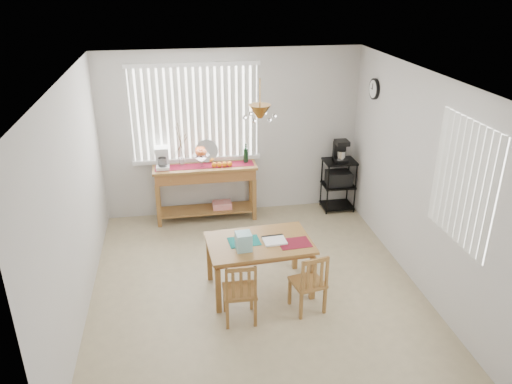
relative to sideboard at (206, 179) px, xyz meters
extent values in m
cube|color=tan|center=(0.44, -2.01, -0.67)|extent=(4.00, 4.50, 0.01)
cube|color=beige|center=(0.44, 0.29, 0.63)|extent=(4.00, 0.10, 2.60)
cube|color=beige|center=(0.44, -4.31, 0.63)|extent=(4.00, 0.10, 2.60)
cube|color=beige|center=(-1.61, -2.01, 0.63)|extent=(0.10, 4.50, 2.60)
cube|color=beige|center=(2.49, -2.01, 0.63)|extent=(0.10, 4.50, 2.60)
cube|color=white|center=(0.44, -2.01, 1.98)|extent=(4.00, 4.50, 0.10)
cube|color=white|center=(-0.11, 0.24, 0.98)|extent=(1.90, 0.01, 1.40)
cube|color=white|center=(-1.01, 0.23, 0.98)|extent=(0.07, 0.03, 1.40)
cube|color=white|center=(-0.90, 0.23, 0.98)|extent=(0.07, 0.03, 1.40)
cube|color=white|center=(-0.80, 0.23, 0.98)|extent=(0.07, 0.03, 1.40)
cube|color=white|center=(-0.69, 0.23, 0.98)|extent=(0.07, 0.03, 1.40)
cube|color=white|center=(-0.58, 0.23, 0.98)|extent=(0.07, 0.03, 1.40)
cube|color=white|center=(-0.48, 0.23, 0.98)|extent=(0.07, 0.03, 1.40)
cube|color=white|center=(-0.37, 0.23, 0.98)|extent=(0.07, 0.03, 1.40)
cube|color=white|center=(-0.27, 0.23, 0.98)|extent=(0.07, 0.03, 1.40)
cube|color=white|center=(-0.16, 0.23, 0.98)|extent=(0.07, 0.03, 1.40)
cube|color=white|center=(-0.06, 0.23, 0.98)|extent=(0.07, 0.03, 1.40)
cube|color=white|center=(0.05, 0.23, 0.98)|extent=(0.07, 0.03, 1.40)
cube|color=white|center=(0.15, 0.23, 0.98)|extent=(0.07, 0.03, 1.40)
cube|color=white|center=(0.26, 0.23, 0.98)|extent=(0.07, 0.03, 1.40)
cube|color=white|center=(0.37, 0.23, 0.98)|extent=(0.07, 0.03, 1.40)
cube|color=white|center=(0.47, 0.23, 0.98)|extent=(0.07, 0.03, 1.40)
cube|color=white|center=(0.58, 0.23, 0.98)|extent=(0.07, 0.03, 1.40)
cube|color=white|center=(0.68, 0.23, 0.98)|extent=(0.07, 0.03, 1.40)
cube|color=white|center=(0.79, 0.23, 0.98)|extent=(0.07, 0.03, 1.40)
cube|color=white|center=(-0.11, 0.21, 0.25)|extent=(1.98, 0.06, 0.06)
cube|color=white|center=(-0.11, 0.21, 1.71)|extent=(1.98, 0.06, 0.06)
cube|color=white|center=(2.44, -2.91, 0.98)|extent=(0.01, 1.10, 1.30)
cube|color=white|center=(2.43, -3.40, 0.98)|extent=(0.03, 0.07, 1.30)
cube|color=white|center=(2.43, -3.29, 0.98)|extent=(0.03, 0.07, 1.30)
cube|color=white|center=(2.43, -3.18, 0.98)|extent=(0.03, 0.07, 1.30)
cube|color=white|center=(2.43, -3.07, 0.98)|extent=(0.03, 0.07, 1.30)
cube|color=white|center=(2.43, -2.96, 0.98)|extent=(0.03, 0.07, 1.30)
cube|color=white|center=(2.43, -2.85, 0.98)|extent=(0.03, 0.07, 1.30)
cube|color=white|center=(2.43, -2.74, 0.98)|extent=(0.03, 0.07, 1.30)
cube|color=white|center=(2.43, -2.63, 0.98)|extent=(0.03, 0.07, 1.30)
cube|color=white|center=(2.43, -2.52, 0.98)|extent=(0.03, 0.07, 1.30)
cube|color=white|center=(2.43, -2.41, 0.98)|extent=(0.03, 0.07, 1.30)
cylinder|color=black|center=(2.42, -0.46, 1.41)|extent=(0.04, 0.30, 0.30)
cylinder|color=white|center=(2.39, -0.46, 1.41)|extent=(0.01, 0.25, 0.25)
cylinder|color=#9D6A2A|center=(0.48, -2.04, 1.76)|extent=(0.01, 0.01, 0.34)
cone|color=#9D6A2A|center=(0.48, -2.04, 1.58)|extent=(0.24, 0.24, 0.14)
sphere|color=white|center=(0.64, -2.04, 1.52)|extent=(0.05, 0.05, 0.05)
sphere|color=white|center=(0.56, -1.91, 1.52)|extent=(0.05, 0.05, 0.05)
sphere|color=white|center=(0.40, -1.91, 1.52)|extent=(0.05, 0.05, 0.05)
sphere|color=white|center=(0.32, -2.04, 1.52)|extent=(0.05, 0.05, 0.05)
sphere|color=white|center=(0.40, -2.18, 1.52)|extent=(0.05, 0.05, 0.05)
sphere|color=white|center=(0.56, -2.18, 1.52)|extent=(0.05, 0.05, 0.05)
cube|color=olive|center=(-0.01, 0.00, 0.20)|extent=(1.58, 0.44, 0.04)
cube|color=#996032|center=(-0.01, 0.00, 0.09)|extent=(1.52, 0.40, 0.16)
cube|color=olive|center=(-0.75, -0.17, -0.33)|extent=(0.06, 0.06, 0.68)
cube|color=olive|center=(0.73, -0.17, -0.33)|extent=(0.06, 0.06, 0.68)
cube|color=olive|center=(-0.75, 0.17, -0.33)|extent=(0.06, 0.06, 0.68)
cube|color=olive|center=(0.73, 0.17, -0.33)|extent=(0.06, 0.06, 0.68)
cube|color=olive|center=(-0.01, 0.00, -0.52)|extent=(1.46, 0.39, 0.03)
cube|color=red|center=(0.24, 0.00, -0.45)|extent=(0.30, 0.22, 0.10)
cube|color=maroon|center=(-0.01, 0.00, 0.22)|extent=(1.50, 0.24, 0.01)
cube|color=white|center=(-0.64, 0.00, 0.25)|extent=(0.20, 0.24, 0.05)
cube|color=white|center=(-0.64, 0.08, 0.37)|extent=(0.20, 0.08, 0.30)
cube|color=white|center=(-0.64, -0.02, 0.53)|extent=(0.20, 0.22, 0.07)
cylinder|color=white|center=(-0.64, -0.03, 0.34)|extent=(0.13, 0.13, 0.13)
cylinder|color=white|center=(-0.06, -0.02, 0.27)|extent=(0.05, 0.05, 0.10)
cone|color=white|center=(-0.06, -0.02, 0.36)|extent=(0.26, 0.26, 0.09)
sphere|color=red|center=(-0.01, -0.02, 0.45)|extent=(0.08, 0.08, 0.08)
sphere|color=red|center=(-0.03, 0.02, 0.45)|extent=(0.08, 0.08, 0.08)
sphere|color=red|center=(-0.08, 0.02, 0.45)|extent=(0.08, 0.08, 0.08)
sphere|color=red|center=(-0.11, -0.02, 0.45)|extent=(0.08, 0.08, 0.08)
sphere|color=red|center=(-0.08, -0.06, 0.45)|extent=(0.08, 0.08, 0.08)
sphere|color=red|center=(-0.03, -0.06, 0.45)|extent=(0.08, 0.08, 0.08)
sphere|color=orange|center=(0.13, -0.08, 0.26)|extent=(0.08, 0.08, 0.08)
sphere|color=orange|center=(0.21, -0.08, 0.26)|extent=(0.08, 0.08, 0.08)
sphere|color=orange|center=(0.29, -0.08, 0.26)|extent=(0.08, 0.08, 0.08)
sphere|color=orange|center=(0.37, -0.08, 0.26)|extent=(0.08, 0.08, 0.08)
cylinder|color=silver|center=(0.04, 0.18, 0.40)|extent=(0.36, 0.09, 0.35)
cylinder|color=white|center=(-0.36, 0.05, 0.29)|extent=(0.08, 0.08, 0.14)
cylinder|color=#4C3823|center=(-0.36, 0.05, 0.58)|extent=(0.08, 0.04, 0.44)
cylinder|color=#4C3823|center=(-0.36, 0.05, 0.61)|extent=(0.13, 0.06, 0.48)
cylinder|color=#4C3823|center=(-0.36, 0.05, 0.56)|extent=(0.17, 0.08, 0.36)
cylinder|color=#4C3823|center=(-0.36, 0.05, 0.63)|extent=(0.06, 0.03, 0.54)
cylinder|color=#4C3823|center=(-0.36, 0.05, 0.55)|extent=(0.22, 0.10, 0.30)
cylinder|color=black|center=(0.63, 0.05, 0.34)|extent=(0.07, 0.07, 0.23)
cylinder|color=black|center=(0.63, 0.05, 0.49)|extent=(0.03, 0.03, 0.08)
cylinder|color=black|center=(1.91, -0.19, -0.24)|extent=(0.02, 0.02, 0.85)
cylinder|color=black|center=(2.37, -0.19, -0.24)|extent=(0.02, 0.02, 0.85)
cylinder|color=black|center=(1.91, 0.17, -0.24)|extent=(0.02, 0.02, 0.85)
cylinder|color=black|center=(2.37, 0.17, -0.24)|extent=(0.02, 0.02, 0.85)
cube|color=black|center=(2.14, -0.01, 0.17)|extent=(0.50, 0.40, 0.03)
cube|color=black|center=(2.14, -0.01, -0.24)|extent=(0.50, 0.40, 0.02)
cube|color=black|center=(2.14, -0.01, -0.61)|extent=(0.50, 0.40, 0.02)
cube|color=black|center=(2.14, -0.01, -0.12)|extent=(0.38, 0.30, 0.22)
cube|color=black|center=(2.14, -0.03, 0.21)|extent=(0.20, 0.24, 0.05)
cube|color=black|center=(2.14, 0.05, 0.33)|extent=(0.20, 0.08, 0.30)
cube|color=black|center=(2.14, -0.03, 0.49)|extent=(0.20, 0.22, 0.07)
cylinder|color=silver|center=(2.14, -0.04, 0.30)|extent=(0.13, 0.13, 0.13)
cube|color=olive|center=(0.48, -2.04, -0.02)|extent=(1.29, 0.88, 0.04)
cube|color=#996032|center=(0.48, -2.04, -0.07)|extent=(1.19, 0.78, 0.05)
cube|color=olive|center=(-0.06, -2.43, -0.38)|extent=(0.07, 0.07, 0.57)
cube|color=olive|center=(1.07, -2.35, -0.38)|extent=(0.07, 0.07, 0.57)
cube|color=olive|center=(-0.10, -1.74, -0.38)|extent=(0.07, 0.07, 0.57)
cube|color=olive|center=(1.03, -1.66, -0.38)|extent=(0.07, 0.07, 0.57)
cube|color=#14756F|center=(0.30, -2.01, 0.00)|extent=(0.39, 0.29, 0.01)
cube|color=maroon|center=(0.89, -2.15, 0.00)|extent=(0.39, 0.29, 0.01)
cube|color=white|center=(0.66, -2.08, 0.01)|extent=(0.28, 0.23, 0.02)
cube|color=black|center=(0.66, -1.96, 0.01)|extent=(0.27, 0.04, 0.03)
cube|color=#83BABF|center=(0.27, -2.19, 0.10)|extent=(0.19, 0.19, 0.21)
cube|color=olive|center=(0.17, -2.59, -0.30)|extent=(0.37, 0.37, 0.03)
cube|color=olive|center=(0.32, -2.44, -0.49)|extent=(0.03, 0.03, 0.35)
cube|color=olive|center=(0.01, -2.43, -0.49)|extent=(0.03, 0.03, 0.35)
cube|color=olive|center=(0.32, -2.75, -0.49)|extent=(0.03, 0.03, 0.35)
cube|color=olive|center=(0.01, -2.74, -0.49)|extent=(0.03, 0.03, 0.35)
cube|color=olive|center=(0.32, -2.75, -0.08)|extent=(0.03, 0.03, 0.39)
cube|color=olive|center=(0.01, -2.75, -0.08)|extent=(0.03, 0.03, 0.39)
cube|color=olive|center=(0.16, -2.75, 0.09)|extent=(0.33, 0.03, 0.05)
cube|color=olive|center=(0.25, -2.75, -0.10)|extent=(0.03, 0.02, 0.32)
cube|color=olive|center=(0.16, -2.75, -0.10)|extent=(0.03, 0.02, 0.32)
cube|color=olive|center=(0.08, -2.75, -0.10)|extent=(0.03, 0.02, 0.32)
cube|color=olive|center=(0.96, -2.53, -0.31)|extent=(0.42, 0.42, 0.03)
cube|color=olive|center=(1.08, -2.36, -0.50)|extent=(0.04, 0.04, 0.34)
cube|color=olive|center=(0.78, -2.42, -0.50)|extent=(0.04, 0.04, 0.34)
cube|color=olive|center=(1.14, -2.65, -0.50)|extent=(0.04, 0.04, 0.34)
cube|color=olive|center=(0.84, -2.71, -0.50)|extent=(0.04, 0.04, 0.34)
cube|color=olive|center=(1.14, -2.66, -0.10)|extent=(0.03, 0.03, 0.38)
cube|color=olive|center=(0.85, -2.72, -0.10)|extent=(0.03, 0.03, 0.38)
cube|color=olive|center=(0.99, -2.69, 0.07)|extent=(0.32, 0.09, 0.05)
cube|color=olive|center=(1.07, -2.67, -0.12)|extent=(0.04, 0.02, 0.31)
cube|color=olive|center=(0.99, -2.69, -0.12)|extent=(0.04, 0.02, 0.31)
cube|color=olive|center=(0.91, -2.71, -0.12)|extent=(0.04, 0.02, 0.31)
camera|label=1|loc=(-0.41, -7.16, 2.95)|focal=35.00mm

